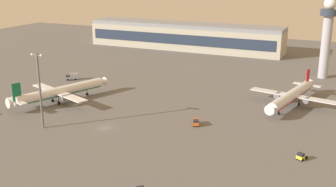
# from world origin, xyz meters

# --- Properties ---
(ground_plane) EXTENTS (416.00, 416.00, 0.00)m
(ground_plane) POSITION_xyz_m (0.00, 0.00, 0.00)
(ground_plane) COLOR #605E5B
(terminal_building) EXTENTS (126.09, 22.40, 16.40)m
(terminal_building) POSITION_xyz_m (-29.99, 140.89, 8.09)
(terminal_building) COLOR #B2AD99
(terminal_building) RESTS_ON ground
(control_tower) EXTENTS (8.00, 8.00, 37.60)m
(control_tower) POSITION_xyz_m (58.74, 98.74, 21.75)
(control_tower) COLOR #A8A8B2
(control_tower) RESTS_ON ground
(airplane_taxiway_distant) EXTENTS (32.64, 41.45, 11.01)m
(airplane_taxiway_distant) POSITION_xyz_m (-30.68, 16.13, 4.16)
(airplane_taxiway_distant) COLOR white
(airplane_taxiway_distant) RESTS_ON ground
(airplane_far_stand) EXTENTS (33.07, 42.25, 10.90)m
(airplane_far_stand) POSITION_xyz_m (52.07, 48.77, 4.12)
(airplane_far_stand) COLOR silver
(airplane_far_stand) RESTS_ON ground
(baggage_tractor) EXTENTS (3.30, 4.57, 2.25)m
(baggage_tractor) POSITION_xyz_m (26.52, 14.56, 1.18)
(baggage_tractor) COLOR #D85919
(baggage_tractor) RESTS_ON ground
(catering_truck) EXTENTS (6.01, 5.08, 3.05)m
(catering_truck) POSITION_xyz_m (-47.29, 45.89, 1.58)
(catering_truck) COLOR gray
(catering_truck) RESTS_ON ground
(pushback_tug) EXTENTS (2.95, 3.55, 2.05)m
(pushback_tug) POSITION_xyz_m (62.00, 1.74, 1.07)
(pushback_tug) COLOR yellow
(pushback_tug) RESTS_ON ground
(apron_light_east) EXTENTS (4.80, 0.90, 24.91)m
(apron_light_east) POSITION_xyz_m (-18.13, -8.56, 14.28)
(apron_light_east) COLOR slate
(apron_light_east) RESTS_ON ground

